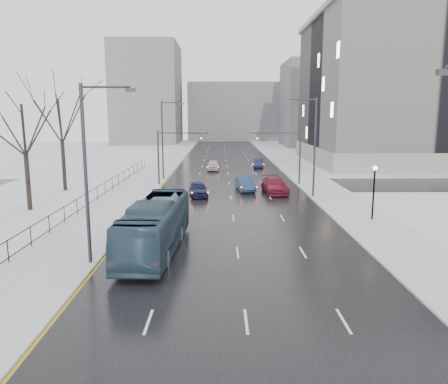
{
  "coord_description": "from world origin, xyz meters",
  "views": [
    {
      "loc": [
        -1.04,
        -3.62,
        8.4
      ],
      "look_at": [
        -0.77,
        29.32,
        2.5
      ],
      "focal_mm": 35.0,
      "sensor_mm": 36.0,
      "label": 1
    }
  ],
  "objects_px": {
    "streetlight_r_mid": "(313,142)",
    "streetlight_l_far": "(164,136)",
    "streetlight_l_near": "(89,166)",
    "sedan_center_near": "(198,189)",
    "tree_park_d": "(30,211)",
    "bus": "(156,226)",
    "sedan_right_near": "(245,184)",
    "mast_signal_left": "(167,151)",
    "tree_park_e": "(65,191)",
    "sedan_right_far": "(275,185)",
    "no_uturn_sign": "(313,170)",
    "sedan_right_distant": "(259,163)",
    "mast_signal_right": "(291,151)",
    "lamppost_r_mid": "(374,185)"
  },
  "relations": [
    {
      "from": "lamppost_r_mid",
      "to": "sedan_right_near",
      "type": "xyz_separation_m",
      "value": [
        -9.33,
        13.82,
        -2.15
      ]
    },
    {
      "from": "sedan_center_near",
      "to": "tree_park_d",
      "type": "bearing_deg",
      "value": -162.57
    },
    {
      "from": "tree_park_d",
      "to": "tree_park_e",
      "type": "height_order",
      "value": "tree_park_e"
    },
    {
      "from": "tree_park_d",
      "to": "streetlight_l_far",
      "type": "bearing_deg",
      "value": 61.85
    },
    {
      "from": "tree_park_d",
      "to": "streetlight_r_mid",
      "type": "height_order",
      "value": "streetlight_r_mid"
    },
    {
      "from": "sedan_right_near",
      "to": "mast_signal_left",
      "type": "bearing_deg",
      "value": 147.18
    },
    {
      "from": "mast_signal_right",
      "to": "sedan_center_near",
      "type": "distance_m",
      "value": 13.36
    },
    {
      "from": "mast_signal_left",
      "to": "streetlight_l_far",
      "type": "bearing_deg",
      "value": 101.87
    },
    {
      "from": "streetlight_r_mid",
      "to": "no_uturn_sign",
      "type": "bearing_deg",
      "value": 75.52
    },
    {
      "from": "streetlight_l_far",
      "to": "sedan_right_near",
      "type": "bearing_deg",
      "value": -39.72
    },
    {
      "from": "mast_signal_right",
      "to": "sedan_right_near",
      "type": "height_order",
      "value": "mast_signal_right"
    },
    {
      "from": "sedan_center_near",
      "to": "sedan_right_far",
      "type": "bearing_deg",
      "value": 5.28
    },
    {
      "from": "streetlight_r_mid",
      "to": "bus",
      "type": "relative_size",
      "value": 0.88
    },
    {
      "from": "lamppost_r_mid",
      "to": "sedan_right_near",
      "type": "bearing_deg",
      "value": 124.01
    },
    {
      "from": "tree_park_e",
      "to": "streetlight_r_mid",
      "type": "bearing_deg",
      "value": -8.63
    },
    {
      "from": "streetlight_r_mid",
      "to": "streetlight_l_far",
      "type": "height_order",
      "value": "same"
    },
    {
      "from": "streetlight_r_mid",
      "to": "no_uturn_sign",
      "type": "distance_m",
      "value": 5.3
    },
    {
      "from": "mast_signal_right",
      "to": "mast_signal_left",
      "type": "distance_m",
      "value": 14.65
    },
    {
      "from": "streetlight_r_mid",
      "to": "sedan_right_distant",
      "type": "relative_size",
      "value": 2.42
    },
    {
      "from": "bus",
      "to": "sedan_right_distant",
      "type": "relative_size",
      "value": 2.75
    },
    {
      "from": "tree_park_d",
      "to": "no_uturn_sign",
      "type": "distance_m",
      "value": 28.88
    },
    {
      "from": "streetlight_r_mid",
      "to": "sedan_center_near",
      "type": "xyz_separation_m",
      "value": [
        -11.5,
        0.65,
        -4.83
      ]
    },
    {
      "from": "sedan_center_near",
      "to": "streetlight_l_near",
      "type": "bearing_deg",
      "value": -110.43
    },
    {
      "from": "tree_park_d",
      "to": "bus",
      "type": "distance_m",
      "value": 17.31
    },
    {
      "from": "streetlight_l_near",
      "to": "sedan_center_near",
      "type": "xyz_separation_m",
      "value": [
        4.84,
        20.65,
        -4.83
      ]
    },
    {
      "from": "mast_signal_left",
      "to": "sedan_right_near",
      "type": "relative_size",
      "value": 1.43
    },
    {
      "from": "sedan_right_distant",
      "to": "bus",
      "type": "bearing_deg",
      "value": -97.3
    },
    {
      "from": "mast_signal_left",
      "to": "no_uturn_sign",
      "type": "distance_m",
      "value": 17.1
    },
    {
      "from": "mast_signal_right",
      "to": "sedan_right_far",
      "type": "distance_m",
      "value": 6.91
    },
    {
      "from": "mast_signal_left",
      "to": "sedan_right_far",
      "type": "xyz_separation_m",
      "value": [
        12.11,
        -5.55,
        -3.24
      ]
    },
    {
      "from": "streetlight_l_near",
      "to": "sedan_right_near",
      "type": "xyz_separation_m",
      "value": [
        9.84,
        23.82,
        -4.83
      ]
    },
    {
      "from": "tree_park_e",
      "to": "streetlight_l_far",
      "type": "xyz_separation_m",
      "value": [
        10.03,
        8.0,
        5.62
      ]
    },
    {
      "from": "lamppost_r_mid",
      "to": "mast_signal_right",
      "type": "relative_size",
      "value": 0.66
    },
    {
      "from": "streetlight_l_near",
      "to": "sedan_center_near",
      "type": "bearing_deg",
      "value": 76.81
    },
    {
      "from": "streetlight_r_mid",
      "to": "sedan_center_near",
      "type": "distance_m",
      "value": 12.49
    },
    {
      "from": "streetlight_r_mid",
      "to": "mast_signal_right",
      "type": "distance_m",
      "value": 8.18
    },
    {
      "from": "tree_park_d",
      "to": "sedan_right_near",
      "type": "distance_m",
      "value": 21.82
    },
    {
      "from": "sedan_right_far",
      "to": "streetlight_l_near",
      "type": "bearing_deg",
      "value": -123.64
    },
    {
      "from": "mast_signal_right",
      "to": "sedan_right_distant",
      "type": "bearing_deg",
      "value": 97.75
    },
    {
      "from": "tree_park_e",
      "to": "streetlight_l_near",
      "type": "xyz_separation_m",
      "value": [
        10.03,
        -24.0,
        5.62
      ]
    },
    {
      "from": "mast_signal_right",
      "to": "sedan_right_distant",
      "type": "height_order",
      "value": "mast_signal_right"
    },
    {
      "from": "tree_park_d",
      "to": "sedan_center_near",
      "type": "xyz_separation_m",
      "value": [
        14.47,
        6.65,
        0.79
      ]
    },
    {
      "from": "bus",
      "to": "sedan_right_distant",
      "type": "distance_m",
      "value": 43.83
    },
    {
      "from": "sedan_center_near",
      "to": "sedan_right_near",
      "type": "bearing_deg",
      "value": 25.21
    },
    {
      "from": "sedan_center_near",
      "to": "sedan_right_distant",
      "type": "height_order",
      "value": "sedan_center_near"
    },
    {
      "from": "tree_park_e",
      "to": "sedan_right_far",
      "type": "height_order",
      "value": "tree_park_e"
    },
    {
      "from": "tree_park_d",
      "to": "tree_park_e",
      "type": "xyz_separation_m",
      "value": [
        -0.4,
        10.0,
        0.0
      ]
    },
    {
      "from": "sedan_center_near",
      "to": "sedan_right_far",
      "type": "relative_size",
      "value": 0.77
    },
    {
      "from": "no_uturn_sign",
      "to": "sedan_center_near",
      "type": "xyz_separation_m",
      "value": [
        -12.53,
        -3.35,
        -1.51
      ]
    },
    {
      "from": "mast_signal_right",
      "to": "sedan_right_distant",
      "type": "xyz_separation_m",
      "value": [
        -2.32,
        17.07,
        -3.39
      ]
    }
  ]
}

